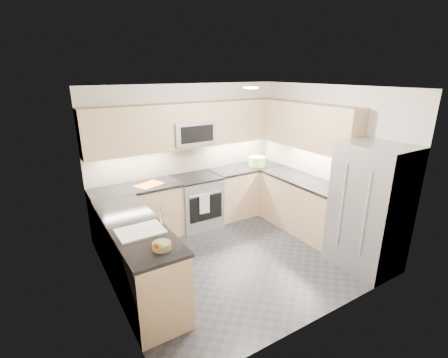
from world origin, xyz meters
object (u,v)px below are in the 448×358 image
gas_range (197,202)px  refrigerator (370,208)px  utensil_bowl (257,161)px  cutting_board (149,185)px  fruit_basket (162,246)px  microwave (192,132)px

gas_range → refrigerator: size_ratio=0.51×
utensil_bowl → cutting_board: size_ratio=0.75×
refrigerator → utensil_bowl: size_ratio=5.79×
cutting_board → fruit_basket: size_ratio=2.13×
gas_range → microwave: 1.25m
gas_range → microwave: size_ratio=1.20×
refrigerator → gas_range: bearing=120.9°
refrigerator → cutting_board: size_ratio=4.34×
gas_range → cutting_board: 1.00m
microwave → cutting_board: (-0.87, -0.15, -0.75)m
microwave → cutting_board: 1.16m
cutting_board → gas_range: bearing=1.9°
cutting_board → microwave: bearing=10.1°
refrigerator → utensil_bowl: (-0.14, 2.40, 0.13)m
microwave → utensil_bowl: microwave is taller
refrigerator → microwave: bearing=119.6°
utensil_bowl → fruit_basket: bearing=-144.1°
utensil_bowl → gas_range: bearing=178.7°
refrigerator → utensil_bowl: bearing=93.4°
gas_range → refrigerator: 2.86m
refrigerator → cutting_board: refrigerator is taller
utensil_bowl → cutting_board: 2.18m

